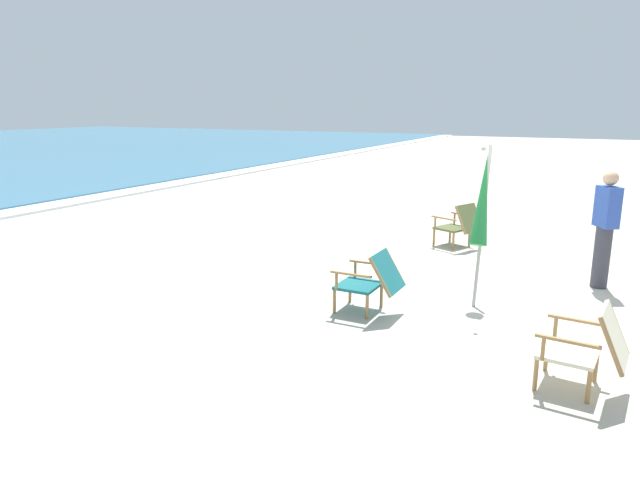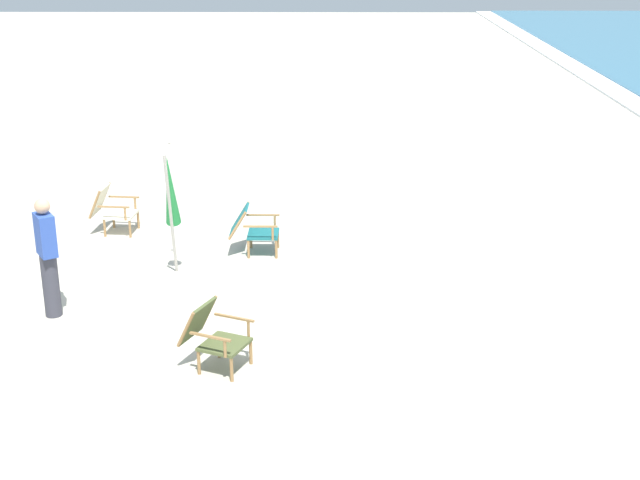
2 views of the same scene
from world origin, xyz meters
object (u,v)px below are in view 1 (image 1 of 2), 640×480
object	(u,v)px
beach_chair_back_left	(460,224)
umbrella_furled_green	(483,201)
beach_chair_mid_center	(589,346)
person_near_chairs	(605,229)
beach_chair_far_center	(372,279)

from	to	relation	value
beach_chair_back_left	umbrella_furled_green	xyz separation A→B (m)	(-2.78, -0.90, 0.89)
beach_chair_mid_center	person_near_chairs	size ratio (longest dim) A/B	0.49
beach_chair_mid_center	beach_chair_back_left	bearing A→B (deg)	25.56
beach_chair_mid_center	umbrella_furled_green	bearing A→B (deg)	34.68
beach_chair_mid_center	person_near_chairs	world-z (taller)	person_near_chairs
beach_chair_back_left	beach_chair_mid_center	bearing A→B (deg)	-154.44
umbrella_furled_green	beach_chair_far_center	bearing A→B (deg)	133.64
beach_chair_back_left	person_near_chairs	world-z (taller)	person_near_chairs
beach_chair_back_left	umbrella_furled_green	bearing A→B (deg)	-161.98
umbrella_furled_green	person_near_chairs	size ratio (longest dim) A/B	1.24
beach_chair_back_left	beach_chair_mid_center	size ratio (longest dim) A/B	1.12
beach_chair_mid_center	person_near_chairs	xyz separation A→B (m)	(3.35, -0.03, 0.41)
beach_chair_mid_center	umbrella_furled_green	xyz separation A→B (m)	(1.99, 1.37, 0.89)
person_near_chairs	beach_chair_far_center	bearing A→B (deg)	133.91
beach_chair_far_center	person_near_chairs	world-z (taller)	person_near_chairs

